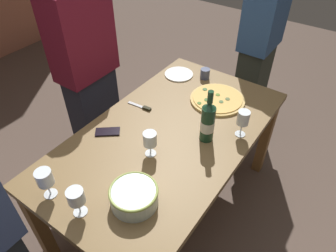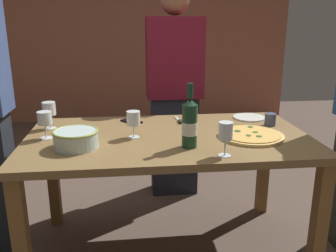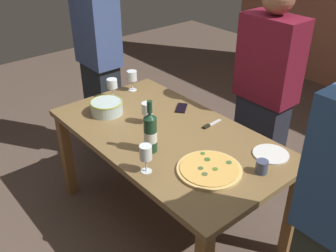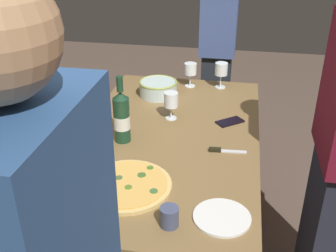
{
  "view_description": "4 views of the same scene",
  "coord_description": "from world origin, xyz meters",
  "px_view_note": "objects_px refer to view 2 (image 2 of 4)",
  "views": [
    {
      "loc": [
        -1.11,
        -0.78,
        1.99
      ],
      "look_at": [
        0.0,
        0.0,
        0.8
      ],
      "focal_mm": 33.07,
      "sensor_mm": 36.0,
      "label": 1
    },
    {
      "loc": [
        -0.22,
        -1.95,
        1.38
      ],
      "look_at": [
        0.0,
        0.0,
        0.8
      ],
      "focal_mm": 38.78,
      "sensor_mm": 36.0,
      "label": 2
    },
    {
      "loc": [
        1.63,
        -1.37,
        2.04
      ],
      "look_at": [
        0.0,
        0.0,
        0.8
      ],
      "focal_mm": 40.99,
      "sensor_mm": 36.0,
      "label": 3
    },
    {
      "loc": [
        1.78,
        0.33,
        1.74
      ],
      "look_at": [
        0.0,
        0.0,
        0.8
      ],
      "focal_mm": 44.02,
      "sensor_mm": 36.0,
      "label": 4
    }
  ],
  "objects_px": {
    "wine_glass_far_left": "(226,133)",
    "cell_phone": "(132,121)",
    "wine_glass_near_pizza": "(49,109)",
    "pizza_knife": "(179,121)",
    "person_host": "(174,94)",
    "side_plate": "(249,117)",
    "wine_glass_by_bottle": "(45,119)",
    "dining_table": "(168,150)",
    "cup_amber": "(270,120)",
    "pizza": "(251,135)",
    "serving_bowl": "(76,138)",
    "wine_bottle": "(190,123)",
    "wine_glass_far_right": "(133,119)"
  },
  "relations": [
    {
      "from": "wine_glass_far_left",
      "to": "cell_phone",
      "type": "xyz_separation_m",
      "value": [
        -0.44,
        0.65,
        -0.11
      ]
    },
    {
      "from": "wine_glass_near_pizza",
      "to": "wine_glass_far_left",
      "type": "distance_m",
      "value": 1.09
    },
    {
      "from": "pizza_knife",
      "to": "person_host",
      "type": "bearing_deg",
      "value": 86.05
    },
    {
      "from": "side_plate",
      "to": "cell_phone",
      "type": "bearing_deg",
      "value": -179.24
    },
    {
      "from": "wine_glass_by_bottle",
      "to": "person_host",
      "type": "height_order",
      "value": "person_host"
    },
    {
      "from": "side_plate",
      "to": "dining_table",
      "type": "bearing_deg",
      "value": -152.1
    },
    {
      "from": "wine_glass_near_pizza",
      "to": "cup_amber",
      "type": "distance_m",
      "value": 1.35
    },
    {
      "from": "side_plate",
      "to": "cell_phone",
      "type": "relative_size",
      "value": 1.48
    },
    {
      "from": "cell_phone",
      "to": "wine_glass_far_left",
      "type": "bearing_deg",
      "value": 84.75
    },
    {
      "from": "pizza",
      "to": "side_plate",
      "type": "relative_size",
      "value": 1.72
    },
    {
      "from": "pizza",
      "to": "pizza_knife",
      "type": "distance_m",
      "value": 0.51
    },
    {
      "from": "wine_glass_near_pizza",
      "to": "pizza_knife",
      "type": "distance_m",
      "value": 0.81
    },
    {
      "from": "cell_phone",
      "to": "pizza_knife",
      "type": "height_order",
      "value": "pizza_knife"
    },
    {
      "from": "side_plate",
      "to": "serving_bowl",
      "type": "bearing_deg",
      "value": -156.82
    },
    {
      "from": "serving_bowl",
      "to": "cell_phone",
      "type": "bearing_deg",
      "value": 57.17
    },
    {
      "from": "wine_bottle",
      "to": "cell_phone",
      "type": "bearing_deg",
      "value": 119.73
    },
    {
      "from": "wine_glass_far_left",
      "to": "cup_amber",
      "type": "distance_m",
      "value": 0.64
    },
    {
      "from": "pizza",
      "to": "wine_glass_far_right",
      "type": "height_order",
      "value": "wine_glass_far_right"
    },
    {
      "from": "pizza",
      "to": "wine_bottle",
      "type": "xyz_separation_m",
      "value": [
        -0.37,
        -0.12,
        0.12
      ]
    },
    {
      "from": "serving_bowl",
      "to": "wine_glass_far_right",
      "type": "height_order",
      "value": "wine_glass_far_right"
    },
    {
      "from": "pizza_knife",
      "to": "wine_glass_far_left",
      "type": "bearing_deg",
      "value": -78.42
    },
    {
      "from": "serving_bowl",
      "to": "wine_glass_near_pizza",
      "type": "relative_size",
      "value": 1.42
    },
    {
      "from": "cell_phone",
      "to": "pizza_knife",
      "type": "relative_size",
      "value": 0.82
    },
    {
      "from": "wine_glass_by_bottle",
      "to": "wine_bottle",
      "type": "bearing_deg",
      "value": -16.59
    },
    {
      "from": "dining_table",
      "to": "pizza_knife",
      "type": "height_order",
      "value": "pizza_knife"
    },
    {
      "from": "wine_glass_by_bottle",
      "to": "pizza_knife",
      "type": "relative_size",
      "value": 0.87
    },
    {
      "from": "dining_table",
      "to": "wine_glass_near_pizza",
      "type": "relative_size",
      "value": 9.82
    },
    {
      "from": "wine_glass_by_bottle",
      "to": "person_host",
      "type": "xyz_separation_m",
      "value": [
        0.82,
        0.79,
        -0.04
      ]
    },
    {
      "from": "serving_bowl",
      "to": "wine_glass_far_right",
      "type": "xyz_separation_m",
      "value": [
        0.3,
        0.13,
        0.06
      ]
    },
    {
      "from": "pizza_knife",
      "to": "side_plate",
      "type": "bearing_deg",
      "value": 3.59
    },
    {
      "from": "wine_glass_far_right",
      "to": "wine_glass_near_pizza",
      "type": "bearing_deg",
      "value": 155.04
    },
    {
      "from": "wine_bottle",
      "to": "wine_glass_far_right",
      "type": "xyz_separation_m",
      "value": [
        -0.28,
        0.19,
        -0.02
      ]
    },
    {
      "from": "cell_phone",
      "to": "side_plate",
      "type": "bearing_deg",
      "value": 141.71
    },
    {
      "from": "wine_glass_far_left",
      "to": "serving_bowl",
      "type": "bearing_deg",
      "value": 164.32
    },
    {
      "from": "cup_amber",
      "to": "side_plate",
      "type": "height_order",
      "value": "cup_amber"
    },
    {
      "from": "wine_bottle",
      "to": "serving_bowl",
      "type": "bearing_deg",
      "value": 174.37
    },
    {
      "from": "wine_glass_by_bottle",
      "to": "pizza_knife",
      "type": "bearing_deg",
      "value": 18.34
    },
    {
      "from": "serving_bowl",
      "to": "wine_bottle",
      "type": "height_order",
      "value": "wine_bottle"
    },
    {
      "from": "wine_glass_far_left",
      "to": "pizza_knife",
      "type": "xyz_separation_m",
      "value": [
        -0.13,
        0.63,
        -0.11
      ]
    },
    {
      "from": "pizza_knife",
      "to": "wine_bottle",
      "type": "bearing_deg",
      "value": -92.15
    },
    {
      "from": "wine_glass_near_pizza",
      "to": "serving_bowl",
      "type": "bearing_deg",
      "value": -61.41
    },
    {
      "from": "serving_bowl",
      "to": "wine_glass_by_bottle",
      "type": "height_order",
      "value": "wine_glass_by_bottle"
    },
    {
      "from": "wine_bottle",
      "to": "cell_phone",
      "type": "distance_m",
      "value": 0.6
    },
    {
      "from": "dining_table",
      "to": "serving_bowl",
      "type": "bearing_deg",
      "value": -162.86
    },
    {
      "from": "person_host",
      "to": "pizza",
      "type": "bearing_deg",
      "value": 29.35
    },
    {
      "from": "dining_table",
      "to": "wine_glass_far_right",
      "type": "xyz_separation_m",
      "value": [
        -0.19,
        -0.02,
        0.2
      ]
    },
    {
      "from": "pizza",
      "to": "serving_bowl",
      "type": "height_order",
      "value": "serving_bowl"
    },
    {
      "from": "wine_bottle",
      "to": "pizza_knife",
      "type": "bearing_deg",
      "value": 87.85
    },
    {
      "from": "wine_glass_near_pizza",
      "to": "wine_glass_by_bottle",
      "type": "relative_size",
      "value": 1.07
    },
    {
      "from": "pizza",
      "to": "cup_amber",
      "type": "relative_size",
      "value": 4.8
    }
  ]
}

